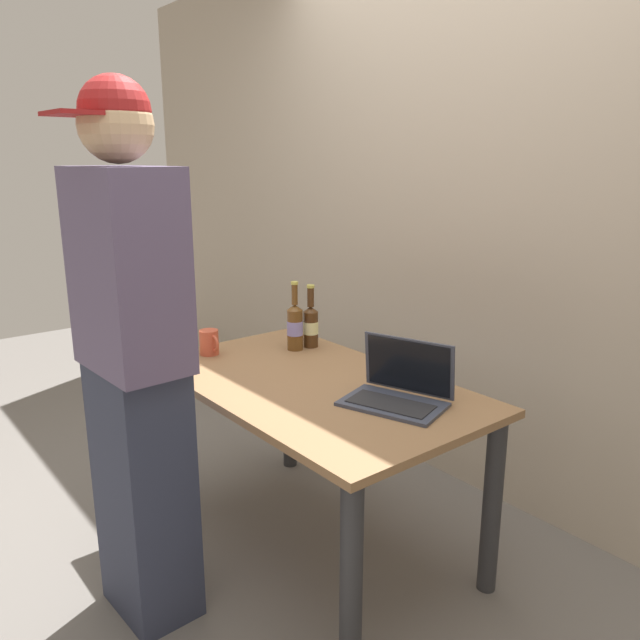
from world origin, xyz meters
TOP-DOWN VIEW (x-y plane):
  - ground_plane at (0.00, 0.00)m, footprint 8.00×8.00m
  - desk at (0.00, 0.00)m, footprint 1.33×0.78m
  - laptop at (0.35, 0.11)m, footprint 0.40×0.33m
  - beer_bottle_brown at (-0.35, 0.27)m, footprint 0.07×0.07m
  - beer_bottle_green at (-0.36, 0.19)m, footprint 0.07×0.07m
  - person_figure at (-0.07, -0.65)m, footprint 0.40×0.32m
  - coffee_mug at (-0.54, -0.14)m, footprint 0.12×0.08m
  - back_wall at (0.00, 0.93)m, footprint 6.00×0.10m

SIDE VIEW (x-z plane):
  - ground_plane at x=0.00m, z-range 0.00..0.00m
  - desk at x=0.00m, z-range 0.24..0.94m
  - laptop at x=0.35m, z-range 0.64..0.86m
  - coffee_mug at x=-0.54m, z-range 0.70..0.81m
  - beer_bottle_brown at x=-0.35m, z-range 0.66..0.94m
  - beer_bottle_green at x=-0.36m, z-range 0.66..0.96m
  - person_figure at x=-0.07m, z-range 0.03..1.78m
  - back_wall at x=0.00m, z-range 0.00..2.60m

